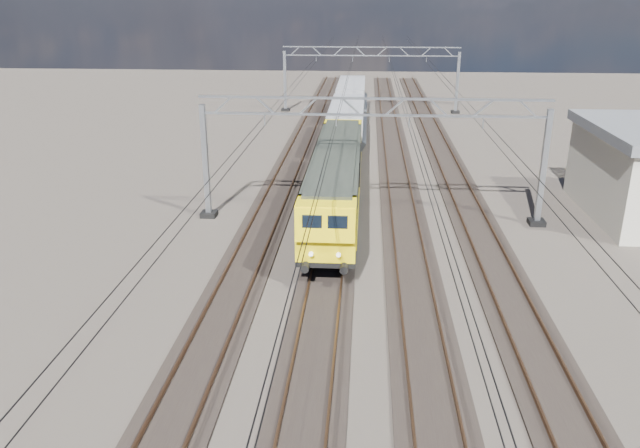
# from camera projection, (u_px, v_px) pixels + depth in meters

# --- Properties ---
(ground) EXTENTS (160.00, 160.00, 0.00)m
(ground) POSITION_uv_depth(u_px,v_px,m) (370.00, 246.00, 32.53)
(ground) COLOR black
(ground) RESTS_ON ground
(track_outer_west) EXTENTS (2.60, 140.00, 0.30)m
(track_outer_west) POSITION_uv_depth(u_px,v_px,m) (256.00, 242.00, 32.92)
(track_outer_west) COLOR black
(track_outer_west) RESTS_ON ground
(track_loco) EXTENTS (2.60, 140.00, 0.30)m
(track_loco) POSITION_uv_depth(u_px,v_px,m) (331.00, 244.00, 32.64)
(track_loco) COLOR black
(track_loco) RESTS_ON ground
(track_inner_east) EXTENTS (2.60, 140.00, 0.30)m
(track_inner_east) POSITION_uv_depth(u_px,v_px,m) (408.00, 246.00, 32.36)
(track_inner_east) COLOR black
(track_inner_east) RESTS_ON ground
(track_outer_east) EXTENTS (2.60, 140.00, 0.30)m
(track_outer_east) POSITION_uv_depth(u_px,v_px,m) (486.00, 248.00, 32.08)
(track_outer_east) COLOR black
(track_outer_east) RESTS_ON ground
(catenary_gantry_mid) EXTENTS (19.90, 0.90, 7.11)m
(catenary_gantry_mid) POSITION_uv_depth(u_px,v_px,m) (372.00, 155.00, 34.92)
(catenary_gantry_mid) COLOR #9399A0
(catenary_gantry_mid) RESTS_ON ground
(catenary_gantry_far) EXTENTS (19.90, 0.90, 7.11)m
(catenary_gantry_far) POSITION_uv_depth(u_px,v_px,m) (370.00, 77.00, 68.62)
(catenary_gantry_far) COLOR #9399A0
(catenary_gantry_far) RESTS_ON ground
(overhead_wires) EXTENTS (12.03, 140.00, 0.53)m
(overhead_wires) POSITION_uv_depth(u_px,v_px,m) (372.00, 110.00, 38.03)
(overhead_wires) COLOR black
(overhead_wires) RESTS_ON ground
(locomotive) EXTENTS (2.76, 21.10, 3.62)m
(locomotive) POSITION_uv_depth(u_px,v_px,m) (336.00, 177.00, 36.39)
(locomotive) COLOR black
(locomotive) RESTS_ON ground
(hopper_wagon_lead) EXTENTS (3.38, 13.00, 3.25)m
(hopper_wagon_lead) POSITION_uv_depth(u_px,v_px,m) (347.00, 122.00, 52.99)
(hopper_wagon_lead) COLOR black
(hopper_wagon_lead) RESTS_ON ground
(hopper_wagon_mid) EXTENTS (3.38, 13.00, 3.25)m
(hopper_wagon_mid) POSITION_uv_depth(u_px,v_px,m) (351.00, 96.00, 66.28)
(hopper_wagon_mid) COLOR black
(hopper_wagon_mid) RESTS_ON ground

